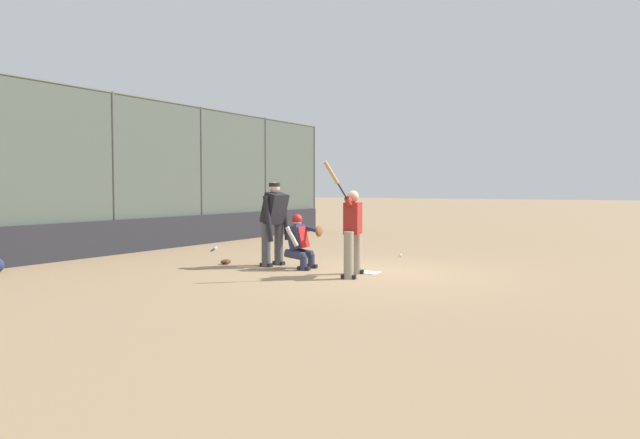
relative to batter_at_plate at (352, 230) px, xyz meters
name	(u,v)px	position (x,y,z in m)	size (l,w,h in m)	color
ground_plane	(368,273)	(-0.59, 0.05, -0.90)	(160.00, 160.00, 0.00)	#9E7F5B
home_plate_marker	(368,272)	(-0.59, 0.05, -0.89)	(0.43, 0.43, 0.01)	white
backstop_fence	(113,170)	(-0.59, -7.10, 1.26)	(20.51, 0.08, 4.14)	#515651
padding_wall	(117,237)	(-0.59, -7.00, -0.46)	(20.03, 0.18, 0.87)	#28282D
bleachers_beyond	(48,232)	(-0.51, -9.60, -0.41)	(14.30, 2.50, 1.48)	slate
batter_at_plate	(352,230)	(0.00, 0.00, 0.00)	(1.12, 0.55, 2.20)	gray
catcher_behind_plate	(301,241)	(-0.44, -1.43, -0.30)	(0.63, 0.74, 1.15)	#2D334C
umpire_home	(274,221)	(-0.57, -2.18, 0.08)	(0.74, 0.49, 1.82)	#4C4C51
spare_bat_near_backstop	(215,248)	(-2.74, -5.58, -0.86)	(0.77, 0.49, 0.07)	black
fielding_glove_on_dirt	(226,262)	(-0.32, -3.31, -0.85)	(0.29, 0.22, 0.10)	#56331E
baseball_loose	(400,255)	(-3.56, -0.46, -0.86)	(0.07, 0.07, 0.07)	white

